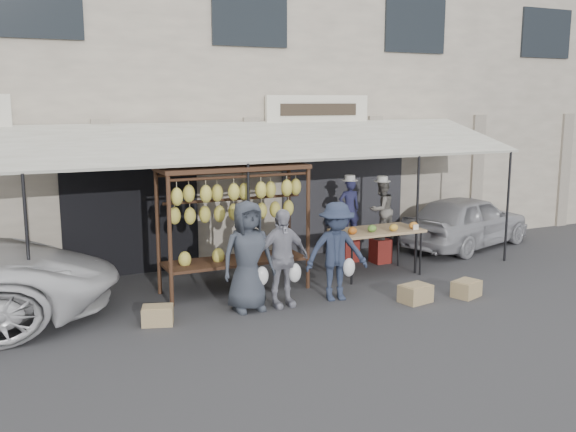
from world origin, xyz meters
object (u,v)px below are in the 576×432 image
vendor_right (381,210)px  customer_mid (281,258)px  produce_table (378,232)px  banana_rack (235,204)px  customer_left (248,256)px  crate_near_b (466,289)px  customer_right (336,251)px  crate_near_a (415,294)px  crate_far (158,315)px  sedan (466,221)px  vendor_left (349,209)px

vendor_right → customer_mid: 3.55m
produce_table → banana_rack: bearing=177.2°
customer_left → crate_near_b: (3.67, -0.94, -0.75)m
customer_right → crate_near_a: size_ratio=3.40×
produce_table → crate_far: 4.67m
banana_rack → customer_mid: bearing=-69.9°
customer_mid → crate_far: size_ratio=3.53×
produce_table → vendor_right: bearing=53.0°
vendor_right → crate_near_a: (-0.95, -2.52, -0.97)m
customer_right → crate_far: size_ratio=3.66×
sedan → crate_far: bearing=88.0°
crate_near_a → sedan: bearing=39.4°
produce_table → vendor_right: vendor_right is taller
customer_right → vendor_left: bearing=65.2°
crate_near_a → crate_far: bearing=169.5°
banana_rack → sedan: (6.05, 1.05, -0.95)m
crate_near_b → sedan: 3.99m
sedan → customer_mid: bearing=93.2°
vendor_left → customer_left: bearing=43.2°
banana_rack → vendor_right: banana_rack is taller
customer_left → sedan: 6.56m
customer_mid → customer_right: (0.98, -0.08, 0.03)m
customer_right → crate_far: 3.12m
vendor_left → customer_mid: vendor_left is taller
customer_mid → sedan: size_ratio=0.45×
vendor_right → customer_right: vendor_right is taller
banana_rack → sedan: size_ratio=0.72×
customer_left → customer_right: customer_left is taller
vendor_right → crate_near_b: 2.82m
customer_right → crate_near_a: bearing=-21.1°
customer_left → customer_right: size_ratio=1.06×
produce_table → sedan: size_ratio=0.47×
vendor_left → customer_mid: 3.33m
vendor_left → crate_far: (-4.59, -2.13, -0.98)m
produce_table → customer_mid: customer_mid is taller
vendor_right → crate_near_b: (0.03, -2.64, -0.98)m
vendor_left → customer_right: bearing=64.3°
produce_table → vendor_left: (0.07, 1.20, 0.25)m
crate_near_a → vendor_left: bearing=81.9°
crate_near_a → customer_left: bearing=163.0°
sedan → vendor_right: bearing=81.0°
sedan → crate_near_b: bearing=122.4°
vendor_right → crate_near_b: size_ratio=2.67×
vendor_right → customer_mid: (-3.07, -1.75, -0.31)m
customer_left → crate_near_a: size_ratio=3.62×
crate_near_a → customer_mid: bearing=160.0°
vendor_right → customer_right: bearing=28.4°
vendor_right → customer_left: (-3.64, -1.70, -0.23)m
crate_near_b → crate_near_a: bearing=172.9°
crate_far → sedan: 8.01m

